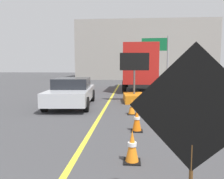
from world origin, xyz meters
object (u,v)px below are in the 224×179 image
(box_truck, at_px, (140,67))
(highway_guide_sign, at_px, (160,51))
(traffic_cone_near_sign, at_px, (132,147))
(traffic_cone_far_lane, at_px, (132,107))
(traffic_cone_mid_lane, at_px, (137,120))
(roadwork_sign, at_px, (193,112))
(arrow_board_trailer, at_px, (134,93))
(pickup_car, at_px, (72,92))

(box_truck, xyz_separation_m, highway_guide_sign, (2.26, 5.58, 1.51))
(traffic_cone_near_sign, distance_m, traffic_cone_far_lane, 4.68)
(box_truck, xyz_separation_m, traffic_cone_mid_lane, (-0.55, -11.60, -1.55))
(traffic_cone_near_sign, distance_m, traffic_cone_mid_lane, 2.29)
(traffic_cone_near_sign, xyz_separation_m, traffic_cone_far_lane, (0.01, 4.68, -0.02))
(roadwork_sign, distance_m, traffic_cone_mid_lane, 4.25)
(traffic_cone_far_lane, bearing_deg, traffic_cone_mid_lane, -86.50)
(traffic_cone_near_sign, height_order, traffic_cone_far_lane, traffic_cone_near_sign)
(arrow_board_trailer, xyz_separation_m, box_truck, (0.56, 5.99, 1.43))
(box_truck, relative_size, pickup_car, 1.45)
(box_truck, height_order, pickup_car, box_truck)
(traffic_cone_mid_lane, bearing_deg, pickup_car, 126.87)
(traffic_cone_near_sign, bearing_deg, highway_guide_sign, 81.34)
(arrow_board_trailer, distance_m, box_truck, 6.18)
(roadwork_sign, distance_m, traffic_cone_far_lane, 6.60)
(pickup_car, distance_m, highway_guide_sign, 14.52)
(arrow_board_trailer, xyz_separation_m, traffic_cone_far_lane, (-0.14, -3.20, -0.16))
(roadwork_sign, bearing_deg, traffic_cone_mid_lane, 98.17)
(roadwork_sign, relative_size, traffic_cone_mid_lane, 3.18)
(traffic_cone_mid_lane, height_order, traffic_cone_far_lane, traffic_cone_mid_lane)
(roadwork_sign, bearing_deg, traffic_cone_far_lane, 96.44)
(box_truck, bearing_deg, pickup_car, -116.75)
(box_truck, relative_size, traffic_cone_far_lane, 10.12)
(arrow_board_trailer, bearing_deg, traffic_cone_far_lane, -92.45)
(traffic_cone_near_sign, bearing_deg, box_truck, 87.10)
(box_truck, distance_m, highway_guide_sign, 6.21)
(roadwork_sign, relative_size, highway_guide_sign, 0.47)
(roadwork_sign, bearing_deg, pickup_car, 114.36)
(traffic_cone_mid_lane, distance_m, traffic_cone_far_lane, 2.41)
(arrow_board_trailer, xyz_separation_m, pickup_car, (-3.16, -1.38, 0.22))
(roadwork_sign, height_order, pickup_car, roadwork_sign)
(arrow_board_trailer, distance_m, pickup_car, 3.45)
(traffic_cone_far_lane, bearing_deg, highway_guide_sign, 78.71)
(highway_guide_sign, bearing_deg, box_truck, -112.03)
(highway_guide_sign, xyz_separation_m, traffic_cone_mid_lane, (-2.80, -17.18, -3.06))
(pickup_car, xyz_separation_m, traffic_cone_near_sign, (3.01, -6.51, -0.35))
(pickup_car, bearing_deg, arrow_board_trailer, 23.58)
(box_truck, bearing_deg, arrow_board_trailer, -95.29)
(pickup_car, distance_m, traffic_cone_far_lane, 3.55)
(traffic_cone_far_lane, bearing_deg, box_truck, 85.69)
(pickup_car, relative_size, traffic_cone_far_lane, 6.99)
(arrow_board_trailer, relative_size, traffic_cone_far_lane, 4.10)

